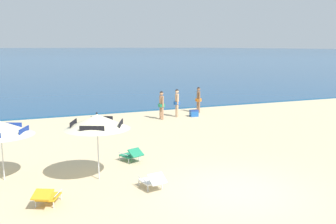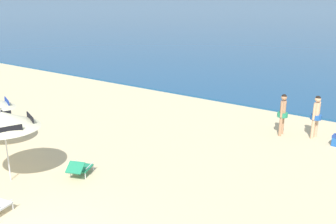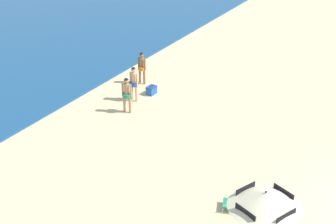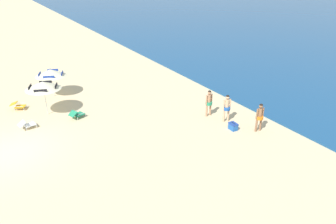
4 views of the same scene
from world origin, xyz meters
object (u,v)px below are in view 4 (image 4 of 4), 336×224
lounge_chair_beside_umbrella (18,105)px  person_wading_in (209,101)px  lounge_chair_facing_sea (27,124)px  person_standing_beside (260,115)px  lounge_chair_under_umbrella (77,114)px  person_standing_near_shore (227,106)px  beach_umbrella_striped_main (43,85)px  beach_umbrella_striped_second (51,73)px  cooler_box (233,126)px

lounge_chair_beside_umbrella → person_wading_in: 12.09m
lounge_chair_facing_sea → person_standing_beside: 12.97m
lounge_chair_under_umbrella → person_wading_in: person_wading_in is taller
lounge_chair_under_umbrella → person_standing_near_shore: size_ratio=0.61×
beach_umbrella_striped_main → person_standing_near_shore: beach_umbrella_striped_main is taller
lounge_chair_beside_umbrella → person_wading_in: size_ratio=0.61×
beach_umbrella_striped_second → person_wading_in: bearing=41.9°
lounge_chair_facing_sea → cooler_box: 11.59m
person_standing_near_shore → lounge_chair_beside_umbrella: bearing=-128.6°
lounge_chair_beside_umbrella → person_standing_near_shore: person_standing_near_shore is taller
person_wading_in → lounge_chair_facing_sea: bearing=-112.1°
lounge_chair_under_umbrella → person_wading_in: 8.00m
beach_umbrella_striped_main → beach_umbrella_striped_second: size_ratio=1.20×
beach_umbrella_striped_second → person_standing_near_shore: beach_umbrella_striped_second is taller
person_standing_near_shore → cooler_box: size_ratio=3.27×
lounge_chair_under_umbrella → lounge_chair_beside_umbrella: size_ratio=1.02×
beach_umbrella_striped_second → person_standing_near_shore: 12.11m
lounge_chair_facing_sea → person_standing_near_shore: bearing=63.3°
lounge_chair_under_umbrella → lounge_chair_facing_sea: lounge_chair_facing_sea is taller
beach_umbrella_striped_second → lounge_chair_under_umbrella: size_ratio=2.06×
beach_umbrella_striped_main → cooler_box: beach_umbrella_striped_main is taller
lounge_chair_beside_umbrella → person_wading_in: bearing=54.5°
lounge_chair_under_umbrella → person_standing_beside: size_ratio=0.62×
lounge_chair_facing_sea → cooler_box: size_ratio=1.91×
person_standing_beside → person_wading_in: size_ratio=1.00×
lounge_chair_under_umbrella → person_wading_in: bearing=61.3°
beach_umbrella_striped_second → lounge_chair_beside_umbrella: 3.10m
person_standing_beside → cooler_box: (-0.83, -1.08, -0.75)m
person_standing_beside → beach_umbrella_striped_second: bearing=-142.6°
beach_umbrella_striped_second → person_standing_near_shore: size_ratio=1.25×
beach_umbrella_striped_second → lounge_chair_under_umbrella: (4.33, 0.33, -1.43)m
beach_umbrella_striped_second → person_standing_near_shore: (9.30, 7.73, -0.73)m
beach_umbrella_striped_second → person_standing_beside: (11.13, 8.49, -0.75)m
lounge_chair_facing_sea → person_standing_near_shore: 11.41m
lounge_chair_under_umbrella → person_standing_near_shore: (4.97, 7.39, 0.70)m
lounge_chair_facing_sea → cooler_box: (6.11, 9.85, -0.07)m
beach_umbrella_striped_main → person_wading_in: bearing=57.6°
lounge_chair_beside_umbrella → cooler_box: (9.15, 9.91, -0.07)m
beach_umbrella_striped_second → person_wading_in: size_ratio=1.27×
lounge_chair_facing_sea → lounge_chair_beside_umbrella: bearing=-178.9°
person_standing_near_shore → person_wading_in: size_ratio=1.01×
lounge_chair_beside_umbrella → person_wading_in: (7.01, 9.83, 0.68)m
lounge_chair_facing_sea → person_standing_beside: person_standing_beside is taller
beach_umbrella_striped_main → beach_umbrella_striped_second: 3.03m
lounge_chair_facing_sea → person_wading_in: 10.57m
beach_umbrella_striped_second → person_standing_beside: beach_umbrella_striped_second is taller
beach_umbrella_striped_main → person_standing_beside: beach_umbrella_striped_main is taller
lounge_chair_beside_umbrella → cooler_box: bearing=47.3°
beach_umbrella_striped_second → person_standing_beside: 14.02m
lounge_chair_under_umbrella → lounge_chair_beside_umbrella: 4.26m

